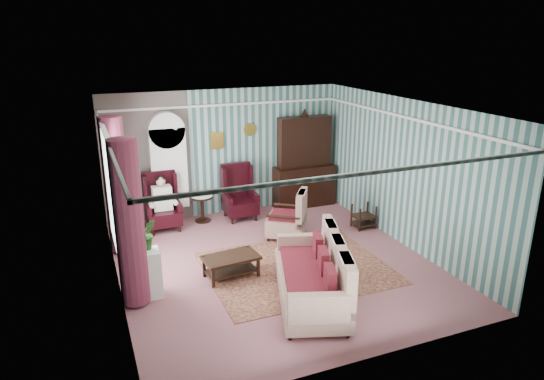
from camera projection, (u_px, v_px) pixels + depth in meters
name	position (u px, v px, depth m)	size (l,w,h in m)	color
floor	(275.00, 264.00, 8.98)	(6.00, 6.00, 0.00)	#99595E
room_shell	(238.00, 160.00, 8.30)	(5.53, 6.02, 2.91)	#36625F
bookcase	(169.00, 174.00, 10.65)	(0.80, 0.28, 2.24)	silver
dresser_hutch	(305.00, 159.00, 11.69)	(1.50, 0.56, 2.36)	black
wingback_left	(162.00, 202.00, 10.37)	(0.76, 0.80, 1.25)	black
wingback_right	(240.00, 192.00, 11.00)	(0.76, 0.80, 1.25)	black
seated_woman	(163.00, 204.00, 10.39)	(0.44, 0.40, 1.18)	beige
round_side_table	(202.00, 209.00, 10.93)	(0.50, 0.50, 0.60)	black
nest_table	(364.00, 216.00, 10.57)	(0.45, 0.38, 0.54)	black
plant_stand	(143.00, 275.00, 7.73)	(0.55, 0.35, 0.80)	white
rug	(296.00, 268.00, 8.82)	(3.20, 2.60, 0.01)	#4F1A21
sofa	(311.00, 276.00, 7.56)	(2.19, 1.11, 0.94)	beige
floral_armchair	(286.00, 213.00, 10.01)	(0.84, 0.75, 1.08)	beige
coffee_table	(231.00, 266.00, 8.45)	(0.95, 0.55, 0.39)	black
potted_plant_a	(140.00, 243.00, 7.45)	(0.36, 0.31, 0.40)	#1B581F
potted_plant_b	(147.00, 234.00, 7.65)	(0.28, 0.22, 0.50)	#1C5B20
potted_plant_c	(132.00, 241.00, 7.55)	(0.22, 0.22, 0.38)	#1C5A1C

